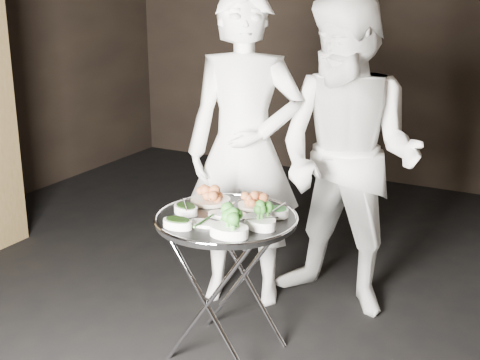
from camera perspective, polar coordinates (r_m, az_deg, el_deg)
The scene contains 16 objects.
floor at distance 3.81m, azimuth -1.29°, elevation -14.67°, with size 6.00×7.00×0.05m, color black.
wall_back at distance 6.55m, azimuth 14.43°, elevation 12.43°, with size 6.00×0.05×3.00m, color black.
tray_stand at distance 3.58m, azimuth -1.16°, elevation -8.54°, with size 0.53×0.45×0.77m.
serving_tray at distance 3.44m, azimuth -1.19°, elevation -3.33°, with size 0.74×0.74×0.04m.
potato_plate_a at distance 3.65m, azimuth -2.54°, elevation -1.37°, with size 0.22×0.22×0.08m.
potato_plate_b at distance 3.58m, azimuth 1.26°, elevation -1.84°, with size 0.18×0.18×0.07m.
greens_bowl at distance 3.44m, azimuth 3.26°, elevation -2.67°, with size 0.11×0.11×0.06m.
asparagus_plate_a at distance 3.44m, azimuth -1.12°, elevation -2.86°, with size 0.22×0.16×0.04m.
asparagus_plate_b at distance 3.33m, azimuth -3.12°, elevation -3.63°, with size 0.17×0.10×0.03m.
spinach_bowl_a at distance 3.49m, azimuth -4.65°, elevation -2.42°, with size 0.17×0.14×0.06m.
spinach_bowl_b at distance 3.30m, azimuth -5.35°, elevation -3.61°, with size 0.16×0.11×0.06m.
broccoli_bowl_a at distance 3.30m, azimuth 1.70°, elevation -3.47°, with size 0.22×0.20×0.08m.
broccoli_bowl_b at distance 3.19m, azimuth -0.95°, elevation -4.16°, with size 0.20×0.15×0.08m.
serving_utensils at distance 3.47m, azimuth -0.40°, elevation -2.14°, with size 0.58×0.41×0.01m.
waiter_left at distance 4.04m, azimuth 0.40°, elevation 2.51°, with size 0.70×0.46×1.93m, color white.
waiter_right at distance 3.97m, azimuth 9.18°, elevation 1.86°, with size 0.93×0.72×1.91m, color white.
Camera 1 is at (1.61, -2.81, 1.99)m, focal length 50.00 mm.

